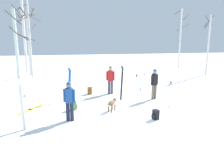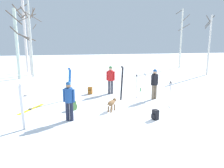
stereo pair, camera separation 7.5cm
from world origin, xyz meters
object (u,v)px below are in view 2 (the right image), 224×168
at_px(person_1, 69,99).
at_px(birch_tree_1, 24,29).
at_px(ski_pair_planted_1, 122,83).
at_px(backpack_1, 155,115).
at_px(person_0, 155,82).
at_px(water_bottle_0, 140,90).
at_px(birch_tree_4, 181,37).
at_px(birch_tree_2, 29,41).
at_px(ski_pair_planted_0, 70,84).
at_px(ski_poles_0, 170,94).
at_px(person_2, 111,78).
at_px(birch_tree_3, 31,37).
at_px(dog, 112,103).
at_px(ski_poles_1, 136,86).
at_px(ski_pair_lying_0, 31,109).
at_px(birch_tree_0, 17,43).
at_px(ski_pair_planted_2, 22,107).
at_px(backpack_2, 90,91).
at_px(birch_tree_5, 209,44).
at_px(ski_pair_lying_1, 25,96).
at_px(backpack_0, 74,105).

relative_size(person_1, birch_tree_1, 0.22).
height_order(ski_pair_planted_1, backpack_1, ski_pair_planted_1).
xyz_separation_m(person_0, water_bottle_0, (-0.30, 1.79, -0.87)).
relative_size(person_0, birch_tree_4, 0.28).
xyz_separation_m(person_1, birch_tree_2, (-3.66, 11.67, 1.95)).
height_order(ski_pair_planted_0, ski_poles_0, ski_pair_planted_0).
xyz_separation_m(person_2, birch_tree_3, (-5.73, 6.55, 2.35)).
relative_size(dog, ski_poles_1, 0.55).
height_order(ski_pair_lying_0, birch_tree_0, birch_tree_0).
xyz_separation_m(ski_poles_1, birch_tree_1, (-7.99, 10.26, 3.29)).
height_order(ski_pair_planted_1, ski_pair_lying_0, ski_pair_planted_1).
distance_m(ski_pair_planted_2, backpack_2, 5.75).
xyz_separation_m(water_bottle_0, birch_tree_5, (7.48, 4.96, 2.60)).
distance_m(person_0, ski_pair_planted_0, 4.76).
height_order(dog, birch_tree_4, birch_tree_4).
xyz_separation_m(ski_pair_lying_1, birch_tree_1, (-1.56, 8.89, 4.02)).
height_order(backpack_0, backpack_2, same).
xyz_separation_m(birch_tree_3, birch_tree_5, (15.18, -1.35, -0.61)).
relative_size(ski_pair_planted_0, birch_tree_1, 0.24).
distance_m(ski_pair_planted_2, birch_tree_0, 11.10).
height_order(dog, ski_poles_1, ski_poles_1).
relative_size(dog, birch_tree_5, 0.15).
bearing_deg(birch_tree_5, birch_tree_1, 166.87).
distance_m(ski_pair_planted_0, birch_tree_0, 8.16).
bearing_deg(person_0, backpack_2, 155.28).
relative_size(ski_pair_lying_0, birch_tree_1, 0.21).
distance_m(backpack_1, birch_tree_1, 16.20).
bearing_deg(ski_pair_planted_0, ski_pair_lying_0, -141.42).
xyz_separation_m(person_0, ski_pair_planted_1, (-1.85, 0.12, -0.02)).
xyz_separation_m(ski_poles_0, birch_tree_0, (-9.15, 9.05, 2.18)).
bearing_deg(person_0, backpack_1, -107.74).
distance_m(person_0, ski_poles_0, 1.77).
bearing_deg(backpack_0, ski_pair_lying_1, 135.57).
bearing_deg(dog, ski_pair_planted_0, 131.82).
bearing_deg(water_bottle_0, ski_pair_lying_0, -157.14).
relative_size(person_2, ski_pair_planted_1, 0.89).
bearing_deg(birch_tree_0, person_2, -40.80).
height_order(ski_pair_lying_1, backpack_0, backpack_0).
bearing_deg(birch_tree_2, water_bottle_0, -42.13).
bearing_deg(ski_pair_planted_1, ski_poles_0, -42.18).
xyz_separation_m(water_bottle_0, birch_tree_3, (-7.70, 6.31, 3.21)).
relative_size(ski_poles_1, birch_tree_0, 0.24).
relative_size(person_0, person_1, 1.00).
bearing_deg(birch_tree_2, ski_pair_planted_1, -54.06).
xyz_separation_m(person_1, birch_tree_4, (11.27, 13.79, 2.20)).
bearing_deg(dog, water_bottle_0, 55.46).
relative_size(person_1, backpack_0, 3.90).
relative_size(person_0, birch_tree_2, 0.29).
relative_size(ski_pair_lying_0, ski_pair_lying_1, 1.00).
bearing_deg(backpack_2, ski_pair_planted_0, -139.83).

